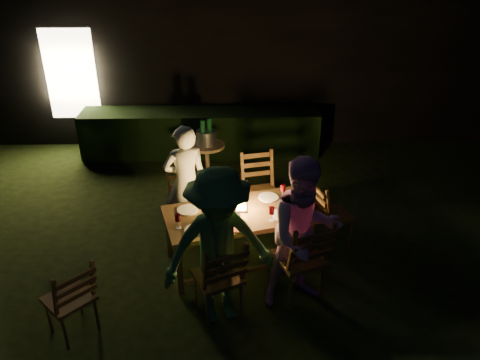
{
  "coord_description": "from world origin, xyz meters",
  "views": [
    {
      "loc": [
        0.03,
        -4.13,
        3.53
      ],
      "look_at": [
        0.14,
        0.73,
        1.0
      ],
      "focal_mm": 35.0,
      "sensor_mm": 36.0,
      "label": 1
    }
  ],
  "objects_px": {
    "chair_near_left": "(219,290)",
    "chair_end": "(331,225)",
    "chair_near_right": "(299,271)",
    "bottle_bucket_b": "(210,133)",
    "chair_far_right": "(260,203)",
    "lantern": "(241,198)",
    "chair_far_left": "(188,215)",
    "person_house_side": "(186,182)",
    "bottle_bucket_a": "(203,135)",
    "dining_table": "(238,218)",
    "chair_spare": "(72,311)",
    "person_opp_right": "(304,234)",
    "person_opp_left": "(219,248)",
    "ice_bucket": "(207,137)",
    "bottle_table": "(217,205)",
    "side_table": "(207,149)"
  },
  "relations": [
    {
      "from": "chair_near_left",
      "to": "chair_end",
      "type": "height_order",
      "value": "chair_near_left"
    },
    {
      "from": "chair_near_right",
      "to": "bottle_bucket_b",
      "type": "distance_m",
      "value": 2.85
    },
    {
      "from": "chair_far_right",
      "to": "lantern",
      "type": "xyz_separation_m",
      "value": [
        -0.28,
        -0.83,
        0.55
      ]
    },
    {
      "from": "chair_end",
      "to": "chair_far_left",
      "type": "bearing_deg",
      "value": -115.14
    },
    {
      "from": "person_house_side",
      "to": "bottle_bucket_a",
      "type": "height_order",
      "value": "person_house_side"
    },
    {
      "from": "chair_far_right",
      "to": "chair_end",
      "type": "bearing_deg",
      "value": 134.4
    },
    {
      "from": "person_house_side",
      "to": "lantern",
      "type": "relative_size",
      "value": 4.35
    },
    {
      "from": "dining_table",
      "to": "chair_spare",
      "type": "distance_m",
      "value": 2.02
    },
    {
      "from": "chair_end",
      "to": "chair_spare",
      "type": "relative_size",
      "value": 1.04
    },
    {
      "from": "chair_near_left",
      "to": "bottle_bucket_b",
      "type": "relative_size",
      "value": 3.13
    },
    {
      "from": "chair_far_left",
      "to": "person_house_side",
      "type": "distance_m",
      "value": 0.47
    },
    {
      "from": "chair_near_left",
      "to": "chair_end",
      "type": "distance_m",
      "value": 1.85
    },
    {
      "from": "dining_table",
      "to": "person_opp_right",
      "type": "xyz_separation_m",
      "value": [
        0.66,
        -0.66,
        0.21
      ]
    },
    {
      "from": "person_opp_left",
      "to": "ice_bucket",
      "type": "distance_m",
      "value": 2.86
    },
    {
      "from": "person_opp_left",
      "to": "bottle_table",
      "type": "bearing_deg",
      "value": 76.29
    },
    {
      "from": "chair_near_left",
      "to": "chair_end",
      "type": "bearing_deg",
      "value": 16.72
    },
    {
      "from": "lantern",
      "to": "bottle_bucket_b",
      "type": "distance_m",
      "value": 1.96
    },
    {
      "from": "chair_end",
      "to": "bottle_bucket_a",
      "type": "bearing_deg",
      "value": -149.45
    },
    {
      "from": "person_opp_left",
      "to": "bottle_bucket_a",
      "type": "height_order",
      "value": "person_opp_left"
    },
    {
      "from": "side_table",
      "to": "bottle_bucket_a",
      "type": "bearing_deg",
      "value": -141.34
    },
    {
      "from": "person_opp_right",
      "to": "bottle_bucket_b",
      "type": "height_order",
      "value": "person_opp_right"
    },
    {
      "from": "dining_table",
      "to": "chair_end",
      "type": "relative_size",
      "value": 1.93
    },
    {
      "from": "dining_table",
      "to": "chair_near_right",
      "type": "xyz_separation_m",
      "value": [
        0.65,
        -0.62,
        -0.3
      ]
    },
    {
      "from": "chair_near_left",
      "to": "person_opp_left",
      "type": "distance_m",
      "value": 0.56
    },
    {
      "from": "person_opp_left",
      "to": "ice_bucket",
      "type": "height_order",
      "value": "person_opp_left"
    },
    {
      "from": "chair_near_right",
      "to": "bottle_bucket_a",
      "type": "relative_size",
      "value": 3.38
    },
    {
      "from": "chair_near_right",
      "to": "chair_far_right",
      "type": "bearing_deg",
      "value": 80.72
    },
    {
      "from": "person_opp_left",
      "to": "bottle_table",
      "type": "distance_m",
      "value": 0.84
    },
    {
      "from": "person_opp_left",
      "to": "chair_near_right",
      "type": "bearing_deg",
      "value": 3.03
    },
    {
      "from": "ice_bucket",
      "to": "person_opp_left",
      "type": "bearing_deg",
      "value": -85.28
    },
    {
      "from": "chair_spare",
      "to": "lantern",
      "type": "bearing_deg",
      "value": -10.19
    },
    {
      "from": "lantern",
      "to": "chair_far_left",
      "type": "bearing_deg",
      "value": 140.74
    },
    {
      "from": "dining_table",
      "to": "chair_near_left",
      "type": "height_order",
      "value": "chair_near_left"
    },
    {
      "from": "bottle_bucket_b",
      "to": "chair_far_left",
      "type": "bearing_deg",
      "value": -100.49
    },
    {
      "from": "person_house_side",
      "to": "chair_near_right",
      "type": "bearing_deg",
      "value": 119.54
    },
    {
      "from": "side_table",
      "to": "bottle_bucket_b",
      "type": "distance_m",
      "value": 0.26
    },
    {
      "from": "chair_far_right",
      "to": "side_table",
      "type": "distance_m",
      "value": 1.34
    },
    {
      "from": "chair_far_left",
      "to": "chair_far_right",
      "type": "bearing_deg",
      "value": 179.19
    },
    {
      "from": "person_house_side",
      "to": "lantern",
      "type": "bearing_deg",
      "value": 123.0
    },
    {
      "from": "chair_near_left",
      "to": "person_house_side",
      "type": "xyz_separation_m",
      "value": [
        -0.44,
        1.53,
        0.46
      ]
    },
    {
      "from": "bottle_table",
      "to": "bottle_bucket_b",
      "type": "relative_size",
      "value": 0.88
    },
    {
      "from": "chair_spare",
      "to": "person_house_side",
      "type": "distance_m",
      "value": 2.09
    },
    {
      "from": "chair_near_left",
      "to": "bottle_bucket_a",
      "type": "bearing_deg",
      "value": 71.77
    },
    {
      "from": "chair_far_left",
      "to": "side_table",
      "type": "distance_m",
      "value": 1.38
    },
    {
      "from": "bottle_table",
      "to": "chair_far_left",
      "type": "bearing_deg",
      "value": 120.54
    },
    {
      "from": "person_house_side",
      "to": "bottle_table",
      "type": "distance_m",
      "value": 0.85
    },
    {
      "from": "chair_far_left",
      "to": "chair_end",
      "type": "xyz_separation_m",
      "value": [
        1.83,
        -0.28,
        -0.01
      ]
    },
    {
      "from": "dining_table",
      "to": "bottle_bucket_b",
      "type": "height_order",
      "value": "bottle_bucket_b"
    },
    {
      "from": "chair_far_left",
      "to": "lantern",
      "type": "relative_size",
      "value": 2.8
    },
    {
      "from": "chair_near_left",
      "to": "person_house_side",
      "type": "relative_size",
      "value": 0.66
    }
  ]
}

